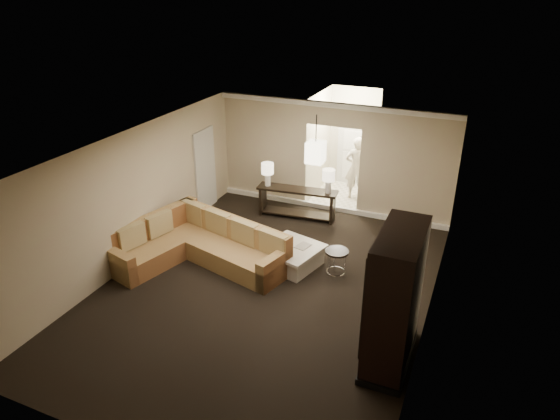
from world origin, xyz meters
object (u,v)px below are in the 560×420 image
at_px(sectional_sofa, 198,246).
at_px(console_table, 297,200).
at_px(coffee_table, 292,256).
at_px(armoire, 394,302).
at_px(person, 357,165).
at_px(drink_table, 337,258).

bearing_deg(sectional_sofa, console_table, 83.29).
bearing_deg(console_table, coffee_table, -77.04).
height_order(sectional_sofa, console_table, sectional_sofa).
height_order(armoire, person, armoire).
distance_m(sectional_sofa, armoire, 4.60).
bearing_deg(drink_table, sectional_sofa, -168.23).
height_order(drink_table, person, person).
xyz_separation_m(coffee_table, person, (0.26, 3.97, 0.72)).
relative_size(armoire, person, 1.18).
bearing_deg(console_table, sectional_sofa, -117.64).
xyz_separation_m(sectional_sofa, drink_table, (2.85, 0.59, 0.05)).
xyz_separation_m(coffee_table, drink_table, (0.97, -0.03, 0.19)).
xyz_separation_m(sectional_sofa, person, (2.14, 4.60, 0.58)).
relative_size(coffee_table, drink_table, 2.28).
xyz_separation_m(armoire, person, (-2.20, 5.97, -0.12)).
bearing_deg(armoire, sectional_sofa, 162.48).
xyz_separation_m(console_table, drink_table, (1.72, -2.23, -0.04)).
bearing_deg(console_table, armoire, -58.51).
bearing_deg(armoire, coffee_table, 140.89).
bearing_deg(drink_table, armoire, -52.96).
distance_m(armoire, person, 6.36).
bearing_deg(drink_table, console_table, 127.68).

